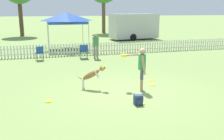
{
  "coord_description": "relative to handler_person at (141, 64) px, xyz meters",
  "views": [
    {
      "loc": [
        -2.86,
        -8.46,
        3.0
      ],
      "look_at": [
        -0.4,
        0.4,
        0.78
      ],
      "focal_mm": 40.0,
      "sensor_mm": 36.0,
      "label": 1
    }
  ],
  "objects": [
    {
      "name": "leaping_dog",
      "position": [
        -1.72,
        0.65,
        -0.42
      ],
      "size": [
        1.17,
        0.57,
        0.98
      ],
      "rotation": [
        0.0,
        0.0,
        -1.94
      ],
      "color": "olive",
      "rests_on": "ground_plane"
    },
    {
      "name": "folding_chair_center",
      "position": [
        -3.72,
        7.1,
        -0.5
      ],
      "size": [
        0.53,
        0.55,
        0.87
      ],
      "rotation": [
        0.0,
        0.0,
        3.4
      ],
      "color": "#333338",
      "rests_on": "ground_plane"
    },
    {
      "name": "canopy_tent_main",
      "position": [
        -1.63,
        11.19,
        1.37
      ],
      "size": [
        2.92,
        2.92,
        2.83
      ],
      "color": "#B2B2B2",
      "rests_on": "ground_plane"
    },
    {
      "name": "handler_person",
      "position": [
        0.0,
        0.0,
        0.0
      ],
      "size": [
        0.86,
        0.91,
        1.63
      ],
      "rotation": [
        0.0,
        0.0,
        1.21
      ],
      "color": "tan",
      "rests_on": "ground_plane"
    },
    {
      "name": "folding_chair_blue_left",
      "position": [
        -1.04,
        6.98,
        -0.49
      ],
      "size": [
        0.53,
        0.55,
        0.89
      ],
      "rotation": [
        0.0,
        0.0,
        3.11
      ],
      "color": "#333338",
      "rests_on": "ground_plane"
    },
    {
      "name": "ground_plane",
      "position": [
        -0.61,
        -0.02,
        -1.02
      ],
      "size": [
        240.0,
        240.0,
        0.0
      ],
      "primitive_type": "plane",
      "color": "olive"
    },
    {
      "name": "equipment_trailer",
      "position": [
        5.7,
        16.11,
        0.35
      ],
      "size": [
        5.74,
        2.71,
        2.61
      ],
      "rotation": [
        0.0,
        0.0,
        0.13
      ],
      "color": "#B7B7B7",
      "rests_on": "ground_plane"
    },
    {
      "name": "backpack_on_grass",
      "position": [
        -0.62,
        -1.39,
        -0.86
      ],
      "size": [
        0.28,
        0.23,
        0.33
      ],
      "color": "navy",
      "rests_on": "ground_plane"
    },
    {
      "name": "frisbee_near_handler",
      "position": [
        0.93,
        1.16,
        -1.01
      ],
      "size": [
        0.25,
        0.25,
        0.02
      ],
      "color": "yellow",
      "rests_on": "ground_plane"
    },
    {
      "name": "frisbee_midfield",
      "position": [
        -3.42,
        -0.31,
        -1.01
      ],
      "size": [
        0.25,
        0.25,
        0.02
      ],
      "color": "yellow",
      "rests_on": "ground_plane"
    },
    {
      "name": "picket_fence",
      "position": [
        -0.61,
        8.17,
        -0.61
      ],
      "size": [
        26.94,
        0.04,
        0.82
      ],
      "color": "silver",
      "rests_on": "ground_plane"
    },
    {
      "name": "frisbee_near_dog",
      "position": [
        -0.49,
        -1.34,
        -1.01
      ],
      "size": [
        0.25,
        0.25,
        0.02
      ],
      "color": "yellow",
      "rests_on": "ground_plane"
    },
    {
      "name": "spectator_standing",
      "position": [
        -0.3,
        6.74,
        -0.05
      ],
      "size": [
        0.42,
        0.27,
        1.61
      ],
      "rotation": [
        0.0,
        0.0,
        3.2
      ],
      "color": "#7A705B",
      "rests_on": "ground_plane"
    },
    {
      "name": "frisbee_far_scatter",
      "position": [
        0.73,
        0.5,
        -1.01
      ],
      "size": [
        0.25,
        0.25,
        0.02
      ],
      "color": "yellow",
      "rests_on": "ground_plane"
    }
  ]
}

